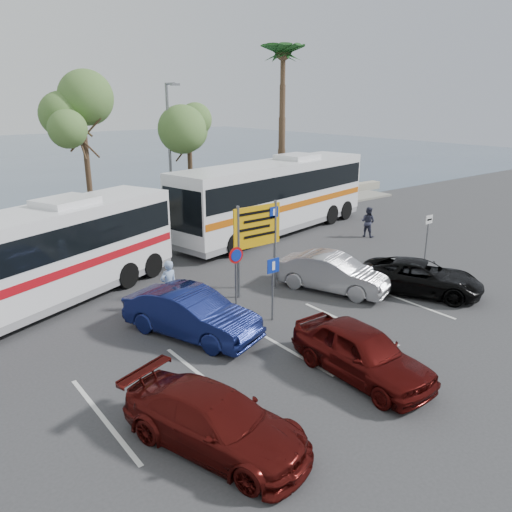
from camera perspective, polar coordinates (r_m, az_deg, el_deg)
ground at (r=17.08m, az=4.13°, el=-8.01°), size 120.00×120.00×0.00m
kerb_strip at (r=28.38m, az=-15.09°, el=2.07°), size 44.00×2.40×0.15m
seawall at (r=30.13m, az=-16.63°, el=3.27°), size 48.00×0.80×0.60m
tree_mid at (r=26.90m, az=-19.26°, el=15.13°), size 3.20×3.20×8.00m
tree_right at (r=29.45m, az=-7.74°, el=15.09°), size 3.20×3.20×7.40m
palm_tree at (r=33.61m, az=3.11°, el=21.82°), size 4.80×4.80×11.20m
street_lamp_right at (r=28.41m, az=-9.77°, el=11.74°), size 0.45×1.15×8.01m
direction_sign at (r=19.15m, az=0.14°, el=2.64°), size 2.20×0.12×3.60m
sign_no_stop at (r=17.86m, az=-2.32°, el=-1.35°), size 0.60×0.08×2.35m
sign_parking at (r=16.94m, az=1.94°, el=-2.80°), size 0.50×0.07×2.25m
sign_taxi at (r=24.67m, az=19.02°, el=2.67°), size 0.50×0.07×2.20m
lane_markings at (r=15.73m, az=3.45°, el=-10.35°), size 12.02×4.20×0.01m
coach_bus_left at (r=19.26m, az=-24.51°, el=-0.90°), size 12.42×7.10×3.85m
coach_bus_right at (r=28.32m, az=2.14°, el=6.60°), size 14.00×5.54×4.27m
car_blue at (r=16.25m, az=-7.38°, el=-6.53°), size 3.15×4.94×1.54m
car_maroon at (r=11.49m, az=-4.72°, el=-18.23°), size 3.18×4.84×1.30m
car_red at (r=14.21m, az=11.95°, el=-10.65°), size 1.84×4.35×1.47m
suv_black at (r=20.68m, az=18.31°, el=-2.30°), size 4.03×5.13×1.30m
car_silver_b at (r=20.07m, az=8.77°, el=-1.91°), size 3.06×4.75×1.48m
pedestrian_near at (r=18.31m, az=-9.95°, el=-3.29°), size 0.71×0.49×1.85m
pedestrian_far at (r=28.34m, az=12.67°, el=3.82°), size 0.81×0.94×1.67m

